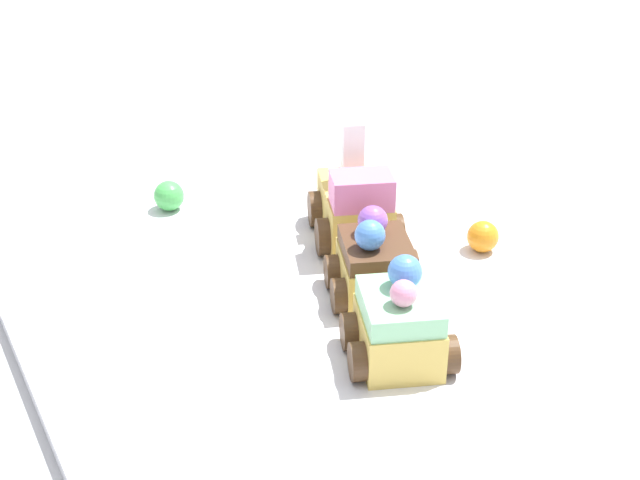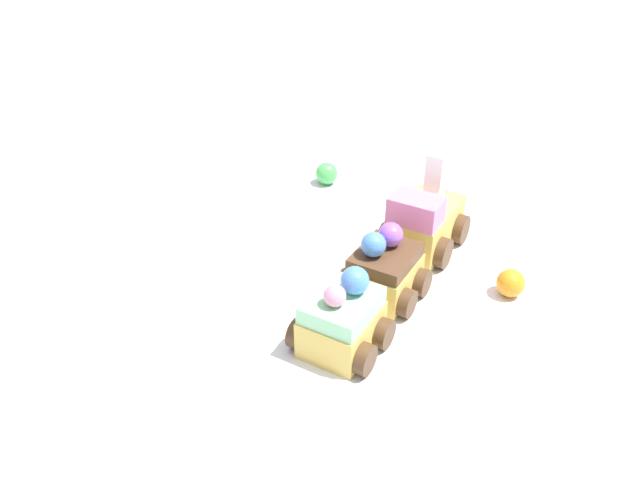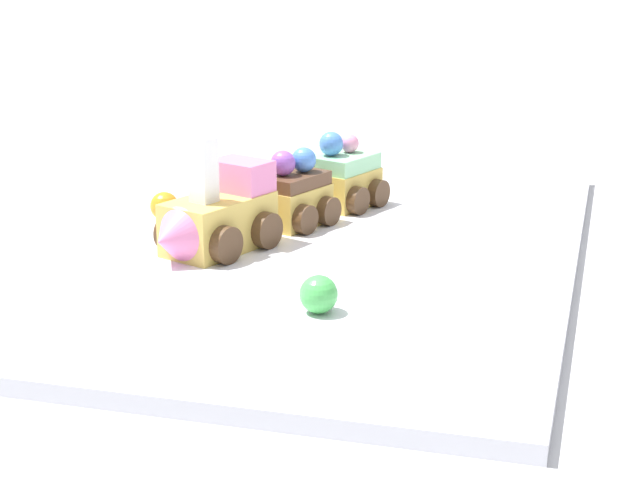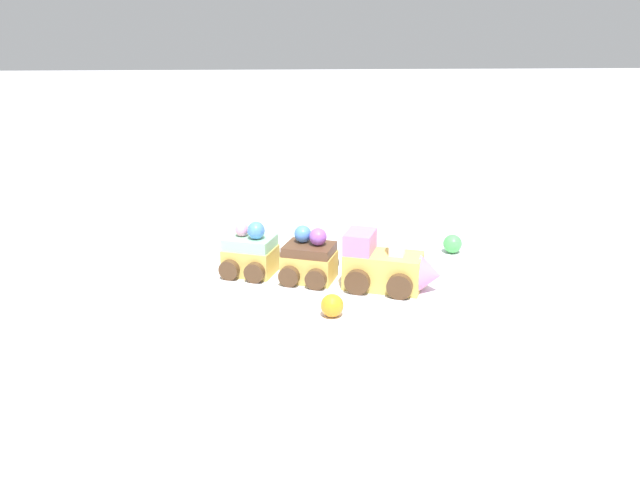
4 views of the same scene
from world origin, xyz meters
TOP-DOWN VIEW (x-y plane):
  - ground_plane at (0.00, 0.00)m, footprint 10.00×10.00m
  - display_board at (0.00, 0.00)m, footprint 0.60×0.40m
  - cake_train_locomotive at (0.05, -0.07)m, footprint 0.12×0.09m
  - cake_car_chocolate at (-0.04, -0.04)m, footprint 0.08×0.08m
  - cake_car_mint at (-0.11, -0.01)m, footprint 0.08×0.08m
  - gumball_green at (0.16, 0.04)m, footprint 0.03×0.03m
  - gumball_orange at (-0.02, -0.14)m, footprint 0.02×0.02m

SIDE VIEW (x-z plane):
  - ground_plane at x=0.00m, z-range 0.00..0.00m
  - display_board at x=0.00m, z-range 0.00..0.01m
  - gumball_orange at x=-0.02m, z-range 0.01..0.04m
  - gumball_green at x=0.16m, z-range 0.01..0.04m
  - cake_car_chocolate at x=-0.04m, z-range 0.00..0.07m
  - cake_car_mint at x=-0.11m, z-range 0.00..0.07m
  - cake_train_locomotive at x=0.05m, z-range -0.01..0.08m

